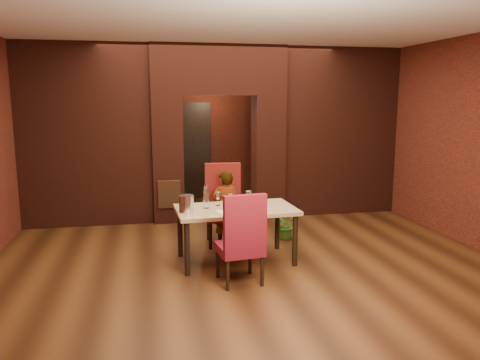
% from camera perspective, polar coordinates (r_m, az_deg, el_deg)
% --- Properties ---
extents(floor, '(8.00, 8.00, 0.00)m').
position_cam_1_polar(floor, '(7.09, -0.05, -8.55)').
color(floor, '#482712').
rests_on(floor, ground).
extents(ceiling, '(7.00, 8.00, 0.04)m').
position_cam_1_polar(ceiling, '(6.80, -0.05, 17.98)').
color(ceiling, silver).
rests_on(ceiling, ground).
extents(wall_back, '(7.00, 0.04, 3.20)m').
position_cam_1_polar(wall_back, '(10.70, -4.24, 6.42)').
color(wall_back, maroon).
rests_on(wall_back, ground).
extents(wall_front, '(7.00, 0.04, 3.20)m').
position_cam_1_polar(wall_front, '(2.98, 15.07, -2.92)').
color(wall_front, maroon).
rests_on(wall_front, ground).
extents(wall_right, '(0.04, 8.00, 3.20)m').
position_cam_1_polar(wall_right, '(8.19, 24.81, 4.48)').
color(wall_right, maroon).
rests_on(wall_right, ground).
extents(pillar_left, '(0.55, 0.55, 2.30)m').
position_cam_1_polar(pillar_left, '(8.68, -8.81, 2.54)').
color(pillar_left, maroon).
rests_on(pillar_left, ground).
extents(pillar_right, '(0.55, 0.55, 2.30)m').
position_cam_1_polar(pillar_right, '(8.96, 3.43, 2.86)').
color(pillar_right, maroon).
rests_on(pillar_right, ground).
extents(lintel, '(2.45, 0.55, 0.90)m').
position_cam_1_polar(lintel, '(8.71, -2.68, 13.21)').
color(lintel, maroon).
rests_on(lintel, ground).
extents(wing_wall_left, '(2.28, 0.35, 3.20)m').
position_cam_1_polar(wing_wall_left, '(8.69, -18.27, 5.15)').
color(wing_wall_left, maroon).
rests_on(wing_wall_left, ground).
extents(wing_wall_right, '(2.28, 0.35, 3.20)m').
position_cam_1_polar(wing_wall_right, '(9.37, 11.88, 5.74)').
color(wing_wall_right, maroon).
rests_on(wing_wall_right, ground).
extents(vent_panel, '(0.40, 0.03, 0.50)m').
position_cam_1_polar(vent_panel, '(8.48, -8.62, -1.73)').
color(vent_panel, brown).
rests_on(vent_panel, ground).
extents(rear_door, '(0.90, 0.08, 2.10)m').
position_cam_1_polar(rear_door, '(10.65, -6.30, 3.40)').
color(rear_door, black).
rests_on(rear_door, ground).
extents(rear_door_frame, '(1.02, 0.04, 2.22)m').
position_cam_1_polar(rear_door_frame, '(10.61, -6.29, 3.37)').
color(rear_door_frame, black).
rests_on(rear_door_frame, ground).
extents(dining_table, '(1.67, 0.99, 0.76)m').
position_cam_1_polar(dining_table, '(6.53, -0.51, -6.67)').
color(dining_table, tan).
rests_on(dining_table, ground).
extents(chair_far, '(0.60, 0.60, 1.24)m').
position_cam_1_polar(chair_far, '(7.24, -1.91, -3.06)').
color(chair_far, maroon).
rests_on(chair_far, ground).
extents(chair_near, '(0.58, 0.58, 1.14)m').
position_cam_1_polar(chair_near, '(5.76, -0.08, -6.99)').
color(chair_near, maroon).
rests_on(chair_near, ground).
extents(person_seated, '(0.44, 0.29, 1.17)m').
position_cam_1_polar(person_seated, '(7.15, -1.78, -3.51)').
color(person_seated, beige).
rests_on(person_seated, ground).
extents(wine_glass_a, '(0.08, 0.08, 0.19)m').
position_cam_1_polar(wine_glass_a, '(6.56, -2.70, -2.32)').
color(wine_glass_a, white).
rests_on(wine_glass_a, dining_table).
extents(wine_glass_b, '(0.08, 0.08, 0.19)m').
position_cam_1_polar(wine_glass_b, '(6.42, -1.11, -2.57)').
color(wine_glass_b, white).
rests_on(wine_glass_b, dining_table).
extents(wine_glass_c, '(0.09, 0.09, 0.23)m').
position_cam_1_polar(wine_glass_c, '(6.44, 1.06, -2.36)').
color(wine_glass_c, white).
rests_on(wine_glass_c, dining_table).
extents(tasting_sheet, '(0.34, 0.29, 0.00)m').
position_cam_1_polar(tasting_sheet, '(6.23, -1.32, -3.86)').
color(tasting_sheet, white).
rests_on(tasting_sheet, dining_table).
extents(wine_bucket, '(0.19, 0.19, 0.24)m').
position_cam_1_polar(wine_bucket, '(6.18, -6.55, -2.92)').
color(wine_bucket, silver).
rests_on(wine_bucket, dining_table).
extents(water_bottle, '(0.07, 0.07, 0.32)m').
position_cam_1_polar(water_bottle, '(6.41, -4.15, -2.06)').
color(water_bottle, white).
rests_on(water_bottle, dining_table).
extents(potted_plant, '(0.52, 0.52, 0.44)m').
position_cam_1_polar(potted_plant, '(7.64, 5.55, -5.52)').
color(potted_plant, '#336A20').
rests_on(potted_plant, ground).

